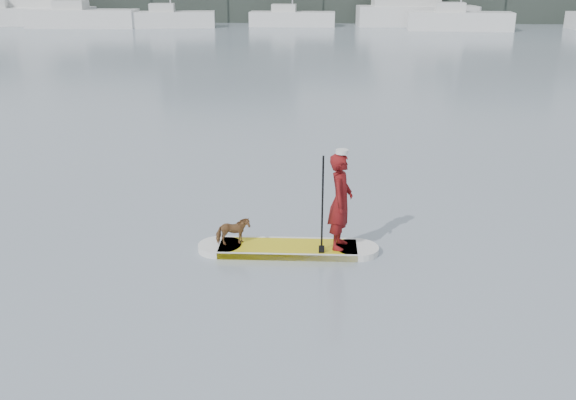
{
  "coord_description": "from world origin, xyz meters",
  "views": [
    {
      "loc": [
        -0.43,
        -13.64,
        4.85
      ],
      "look_at": [
        -0.98,
        -2.96,
        1.0
      ],
      "focal_mm": 40.0,
      "sensor_mm": 36.0,
      "label": 1
    }
  ],
  "objects_px": {
    "sailboat_c": "(171,18)",
    "dog": "(233,231)",
    "paddler": "(341,201)",
    "sailboat_e": "(459,19)",
    "motor_yacht_b": "(40,6)",
    "sailboat_b": "(82,16)",
    "motor_yacht_a": "(412,5)",
    "sailboat_a": "(5,15)",
    "paddleboard": "(288,248)",
    "sailboat_d": "(292,17)"
  },
  "relations": [
    {
      "from": "paddler",
      "to": "dog",
      "type": "relative_size",
      "value": 2.87
    },
    {
      "from": "paddler",
      "to": "sailboat_b",
      "type": "bearing_deg",
      "value": 35.83
    },
    {
      "from": "dog",
      "to": "sailboat_a",
      "type": "height_order",
      "value": "sailboat_a"
    },
    {
      "from": "dog",
      "to": "motor_yacht_b",
      "type": "xyz_separation_m",
      "value": [
        -24.63,
        50.02,
        1.27
      ]
    },
    {
      "from": "paddleboard",
      "to": "sailboat_c",
      "type": "xyz_separation_m",
      "value": [
        -12.87,
        47.6,
        0.75
      ]
    },
    {
      "from": "dog",
      "to": "paddleboard",
      "type": "bearing_deg",
      "value": -107.21
    },
    {
      "from": "paddler",
      "to": "motor_yacht_b",
      "type": "xyz_separation_m",
      "value": [
        -26.56,
        50.01,
        0.66
      ]
    },
    {
      "from": "sailboat_c",
      "to": "sailboat_d",
      "type": "xyz_separation_m",
      "value": [
        10.67,
        1.92,
        -0.0
      ]
    },
    {
      "from": "sailboat_a",
      "to": "sailboat_b",
      "type": "distance_m",
      "value": 8.07
    },
    {
      "from": "sailboat_b",
      "to": "sailboat_d",
      "type": "relative_size",
      "value": 1.25
    },
    {
      "from": "sailboat_e",
      "to": "motor_yacht_a",
      "type": "distance_m",
      "value": 5.59
    },
    {
      "from": "sailboat_c",
      "to": "motor_yacht_b",
      "type": "distance_m",
      "value": 13.01
    },
    {
      "from": "paddleboard",
      "to": "sailboat_b",
      "type": "relative_size",
      "value": 0.23
    },
    {
      "from": "sailboat_e",
      "to": "sailboat_d",
      "type": "bearing_deg",
      "value": 171.72
    },
    {
      "from": "sailboat_b",
      "to": "sailboat_e",
      "type": "distance_m",
      "value": 32.8
    },
    {
      "from": "dog",
      "to": "sailboat_e",
      "type": "relative_size",
      "value": 0.05
    },
    {
      "from": "sailboat_a",
      "to": "sailboat_d",
      "type": "height_order",
      "value": "sailboat_a"
    },
    {
      "from": "sailboat_a",
      "to": "dog",
      "type": "bearing_deg",
      "value": -68.63
    },
    {
      "from": "motor_yacht_b",
      "to": "paddleboard",
      "type": "bearing_deg",
      "value": -58.46
    },
    {
      "from": "sailboat_b",
      "to": "sailboat_e",
      "type": "height_order",
      "value": "sailboat_b"
    },
    {
      "from": "paddler",
      "to": "sailboat_e",
      "type": "height_order",
      "value": "sailboat_e"
    },
    {
      "from": "sailboat_b",
      "to": "sailboat_c",
      "type": "relative_size",
      "value": 1.29
    },
    {
      "from": "sailboat_c",
      "to": "motor_yacht_a",
      "type": "relative_size",
      "value": 1.0
    },
    {
      "from": "paddleboard",
      "to": "motor_yacht_b",
      "type": "xyz_separation_m",
      "value": [
        -25.63,
        50.02,
        1.59
      ]
    },
    {
      "from": "sailboat_b",
      "to": "motor_yacht_b",
      "type": "relative_size",
      "value": 1.56
    },
    {
      "from": "dog",
      "to": "motor_yacht_b",
      "type": "relative_size",
      "value": 0.07
    },
    {
      "from": "sailboat_d",
      "to": "paddler",
      "type": "bearing_deg",
      "value": -84.77
    },
    {
      "from": "sailboat_e",
      "to": "sailboat_b",
      "type": "bearing_deg",
      "value": -176.6
    },
    {
      "from": "sailboat_b",
      "to": "motor_yacht_a",
      "type": "bearing_deg",
      "value": 5.66
    },
    {
      "from": "sailboat_b",
      "to": "motor_yacht_b",
      "type": "height_order",
      "value": "sailboat_b"
    },
    {
      "from": "sailboat_b",
      "to": "sailboat_e",
      "type": "xyz_separation_m",
      "value": [
        32.79,
        -0.98,
        -0.09
      ]
    },
    {
      "from": "sailboat_b",
      "to": "motor_yacht_a",
      "type": "xyz_separation_m",
      "value": [
        29.37,
        3.34,
        0.83
      ]
    },
    {
      "from": "motor_yacht_b",
      "to": "sailboat_c",
      "type": "bearing_deg",
      "value": -6.34
    },
    {
      "from": "paddleboard",
      "to": "sailboat_c",
      "type": "distance_m",
      "value": 49.31
    },
    {
      "from": "paddler",
      "to": "sailboat_d",
      "type": "distance_m",
      "value": 49.61
    },
    {
      "from": "sailboat_d",
      "to": "dog",
      "type": "bearing_deg",
      "value": -87.0
    },
    {
      "from": "sailboat_e",
      "to": "motor_yacht_b",
      "type": "bearing_deg",
      "value": 179.2
    },
    {
      "from": "paddler",
      "to": "sailboat_a",
      "type": "bearing_deg",
      "value": 42.19
    },
    {
      "from": "paddler",
      "to": "dog",
      "type": "xyz_separation_m",
      "value": [
        -1.93,
        -0.01,
        -0.62
      ]
    },
    {
      "from": "sailboat_b",
      "to": "paddler",
      "type": "bearing_deg",
      "value": -66.16
    },
    {
      "from": "paddler",
      "to": "motor_yacht_a",
      "type": "relative_size",
      "value": 0.16
    },
    {
      "from": "sailboat_c",
      "to": "dog",
      "type": "bearing_deg",
      "value": -84.07
    },
    {
      "from": "sailboat_a",
      "to": "sailboat_d",
      "type": "distance_m",
      "value": 26.34
    },
    {
      "from": "paddler",
      "to": "motor_yacht_b",
      "type": "bearing_deg",
      "value": 39.13
    },
    {
      "from": "sailboat_a",
      "to": "sailboat_b",
      "type": "xyz_separation_m",
      "value": [
        7.84,
        -1.89,
        0.06
      ]
    },
    {
      "from": "paddler",
      "to": "sailboat_d",
      "type": "xyz_separation_m",
      "value": [
        -3.14,
        49.51,
        -0.18
      ]
    },
    {
      "from": "sailboat_a",
      "to": "sailboat_c",
      "type": "relative_size",
      "value": 1.21
    },
    {
      "from": "sailboat_c",
      "to": "paddleboard",
      "type": "bearing_deg",
      "value": -82.94
    },
    {
      "from": "sailboat_b",
      "to": "sailboat_d",
      "type": "height_order",
      "value": "sailboat_b"
    },
    {
      "from": "paddleboard",
      "to": "dog",
      "type": "relative_size",
      "value": 5.43
    }
  ]
}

